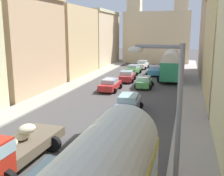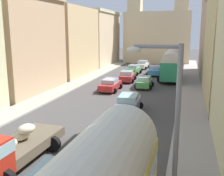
# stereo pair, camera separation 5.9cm
# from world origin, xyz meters

# --- Properties ---
(ground_plane) EXTENTS (154.00, 154.00, 0.00)m
(ground_plane) POSITION_xyz_m (0.00, 27.00, 0.00)
(ground_plane) COLOR #454343
(sidewalk_left) EXTENTS (2.50, 70.00, 0.14)m
(sidewalk_left) POSITION_xyz_m (-7.25, 27.00, 0.07)
(sidewalk_left) COLOR #98988E
(sidewalk_left) RESTS_ON ground
(sidewalk_right) EXTENTS (2.50, 70.00, 0.14)m
(sidewalk_right) POSITION_xyz_m (7.25, 27.00, 0.07)
(sidewalk_right) COLOR #A19893
(sidewalk_right) RESTS_ON ground
(building_left_2) EXTENTS (6.28, 11.15, 10.84)m
(building_left_2) POSITION_xyz_m (-11.35, 23.48, 5.44)
(building_left_2) COLOR tan
(building_left_2) RESTS_ON ground
(building_left_3) EXTENTS (4.11, 12.29, 10.33)m
(building_left_3) POSITION_xyz_m (-10.55, 36.10, 5.17)
(building_left_3) COLOR tan
(building_left_3) RESTS_ON ground
(building_left_4) EXTENTS (4.58, 14.47, 10.75)m
(building_left_4) POSITION_xyz_m (-10.58, 49.91, 5.40)
(building_left_4) COLOR beige
(building_left_4) RESTS_ON ground
(building_right_3) EXTENTS (5.07, 14.87, 12.91)m
(building_right_3) POSITION_xyz_m (11.04, 40.39, 6.45)
(building_right_3) COLOR tan
(building_right_3) RESTS_ON ground
(distant_church) EXTENTS (13.95, 7.81, 18.03)m
(distant_church) POSITION_xyz_m (0.00, 57.64, 6.22)
(distant_church) COLOR beige
(distant_church) RESTS_ON ground
(parked_bus_1) EXTENTS (3.55, 9.38, 4.07)m
(parked_bus_1) POSITION_xyz_m (4.40, 35.75, 2.24)
(parked_bus_1) COLOR #2D9568
(parked_bus_1) RESTS_ON ground
(cargo_truck_0) EXTENTS (3.20, 6.72, 2.19)m
(cargo_truck_0) POSITION_xyz_m (-1.69, 7.37, 1.14)
(cargo_truck_0) COLOR #B52618
(cargo_truck_0) RESTS_ON ground
(car_0) EXTENTS (2.30, 4.24, 1.40)m
(car_0) POSITION_xyz_m (-1.80, 26.48, 0.72)
(car_0) COLOR #B42727
(car_0) RESTS_ON ground
(car_1) EXTENTS (2.56, 4.39, 1.47)m
(car_1) POSITION_xyz_m (-1.24, 32.70, 0.75)
(car_1) COLOR #B32E30
(car_1) RESTS_ON ground
(car_2) EXTENTS (2.28, 3.96, 1.55)m
(car_2) POSITION_xyz_m (-1.55, 38.94, 0.79)
(car_2) COLOR #529248
(car_2) RESTS_ON ground
(car_3) EXTENTS (2.33, 4.15, 1.53)m
(car_3) POSITION_xyz_m (-1.25, 45.85, 0.77)
(car_3) COLOR silver
(car_3) RESTS_ON ground
(car_5) EXTENTS (2.42, 4.38, 1.56)m
(car_5) POSITION_xyz_m (2.06, 18.67, 0.79)
(car_5) COLOR slate
(car_5) RESTS_ON ground
(car_6) EXTENTS (2.15, 3.70, 1.43)m
(car_6) POSITION_xyz_m (1.79, 29.06, 0.72)
(car_6) COLOR #46924C
(car_6) RESTS_ON ground
(car_7) EXTENTS (2.46, 4.16, 1.54)m
(car_7) POSITION_xyz_m (1.75, 39.00, 0.77)
(car_7) COLOR #3F94BF
(car_7) RESTS_ON ground
(streetlamp_near) EXTENTS (1.65, 0.28, 6.47)m
(streetlamp_near) POSITION_xyz_m (6.28, 5.05, 3.85)
(streetlamp_near) COLOR gray
(streetlamp_near) RESTS_ON ground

